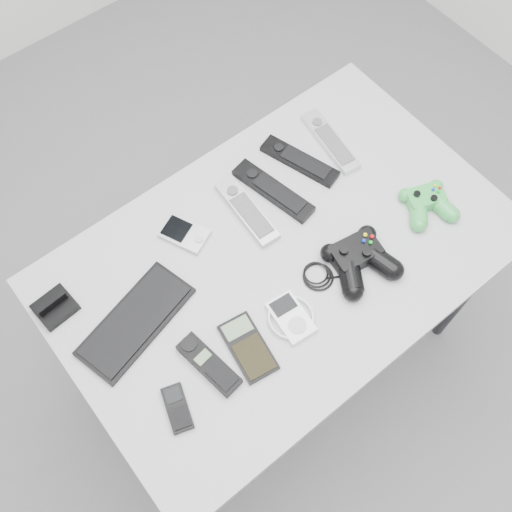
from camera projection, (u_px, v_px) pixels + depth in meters
floor at (245, 350)px, 2.08m from camera, size 3.50×3.50×0.00m
desk at (281, 267)px, 1.48m from camera, size 1.09×0.70×0.73m
pda_keyboard at (136, 321)px, 1.34m from camera, size 0.30×0.19×0.02m
dock_bracket at (54, 305)px, 1.34m from camera, size 0.09×0.08×0.05m
pda at (184, 234)px, 1.44m from camera, size 0.11×0.13×0.02m
remote_silver_a at (247, 211)px, 1.47m from camera, size 0.07×0.21×0.02m
remote_black_a at (273, 190)px, 1.50m from camera, size 0.10×0.23×0.02m
remote_black_b at (300, 161)px, 1.54m from camera, size 0.11×0.22×0.02m
remote_silver_b at (330, 141)px, 1.56m from camera, size 0.08×0.22×0.02m
mobile_phone at (177, 408)px, 1.25m from camera, size 0.07×0.11×0.02m
cordless_handset at (209, 364)px, 1.29m from camera, size 0.07×0.16×0.02m
calculator at (248, 347)px, 1.32m from camera, size 0.10×0.16×0.02m
mp3_player at (291, 317)px, 1.34m from camera, size 0.12×0.12×0.02m
controller_black at (359, 258)px, 1.39m from camera, size 0.30×0.22×0.05m
controller_green at (427, 202)px, 1.47m from camera, size 0.17×0.17×0.04m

